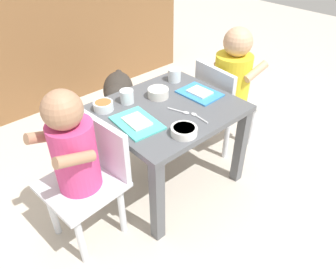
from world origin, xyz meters
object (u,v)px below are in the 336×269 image
dining_table (168,121)px  spoon_by_right_tray (198,117)px  spoon_by_left_tray (181,111)px  food_tray_right (200,93)px  dog (118,91)px  water_cup_right (127,97)px  cereal_bowl_right_side (158,93)px  food_tray_left (137,122)px  veggie_bowl_far (184,131)px  water_cup_left (174,76)px  seated_child_left (77,154)px  cereal_bowl_left_side (103,106)px  seated_child_right (231,77)px

dining_table → spoon_by_right_tray: size_ratio=5.87×
spoon_by_left_tray → spoon_by_right_tray: size_ratio=0.98×
food_tray_right → dog: bearing=94.6°
water_cup_right → cereal_bowl_right_side: (0.13, -0.06, -0.00)m
spoon_by_left_tray → food_tray_left: bearing=164.7°
cereal_bowl_right_side → veggie_bowl_far: bearing=-112.4°
dog → water_cup_left: bearing=-82.5°
seated_child_left → cereal_bowl_left_side: seated_child_left is taller
seated_child_left → spoon_by_left_tray: (0.46, -0.05, 0.01)m
cereal_bowl_right_side → spoon_by_left_tray: cereal_bowl_right_side is taller
dog → cereal_bowl_right_side: size_ratio=4.00×
seated_child_right → cereal_bowl_left_side: size_ratio=7.95×
food_tray_right → cereal_bowl_left_side: (-0.41, 0.18, 0.01)m
dog → spoon_by_left_tray: (-0.12, -0.67, 0.22)m
seated_child_left → seated_child_right: bearing=1.9°
dining_table → seated_child_left: (-0.45, -0.02, 0.07)m
dining_table → seated_child_left: size_ratio=0.86×
dog → cereal_bowl_right_side: cereal_bowl_right_side is taller
dog → water_cup_right: water_cup_right is taller
water_cup_left → food_tray_right: bearing=-92.6°
food_tray_left → water_cup_left: size_ratio=3.41×
dining_table → cereal_bowl_left_side: 0.29m
spoon_by_left_tray → dining_table: bearing=98.8°
dining_table → cereal_bowl_left_side: bearing=143.5°
seated_child_left → seated_child_right: (0.91, 0.03, -0.00)m
water_cup_left → cereal_bowl_right_side: 0.18m
food_tray_right → cereal_bowl_left_side: 0.44m
veggie_bowl_far → spoon_by_right_tray: size_ratio=1.03×
cereal_bowl_left_side → spoon_by_left_tray: size_ratio=0.87×
food_tray_right → water_cup_right: bearing=150.7°
cereal_bowl_left_side → water_cup_left: bearing=-0.1°
seated_child_left → spoon_by_right_tray: bearing=-15.1°
cereal_bowl_right_side → spoon_by_right_tray: size_ratio=0.96×
water_cup_left → water_cup_right: 0.30m
seated_child_right → spoon_by_left_tray: (-0.44, -0.08, 0.01)m
seated_child_left → seated_child_right: 0.91m
veggie_bowl_far → spoon_by_left_tray: bearing=50.2°
seated_child_right → cereal_bowl_right_side: (-0.43, 0.08, 0.03)m
water_cup_left → veggie_bowl_far: (-0.29, -0.36, -0.01)m
dining_table → water_cup_left: (0.19, 0.16, 0.10)m
water_cup_left → spoon_by_left_tray: water_cup_left is taller
seated_child_left → spoon_by_right_tray: (0.49, -0.13, 0.01)m
dog → spoon_by_left_tray: 0.71m
dog → veggie_bowl_far: (-0.23, -0.80, 0.23)m
seated_child_left → spoon_by_right_tray: size_ratio=6.87×
seated_child_left → cereal_bowl_right_side: (0.48, 0.11, 0.03)m
water_cup_left → cereal_bowl_left_side: 0.41m
dog → spoon_by_left_tray: bearing=-100.4°
food_tray_left → seated_child_right: bearing=2.7°
spoon_by_left_tray → spoon_by_right_tray: 0.08m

